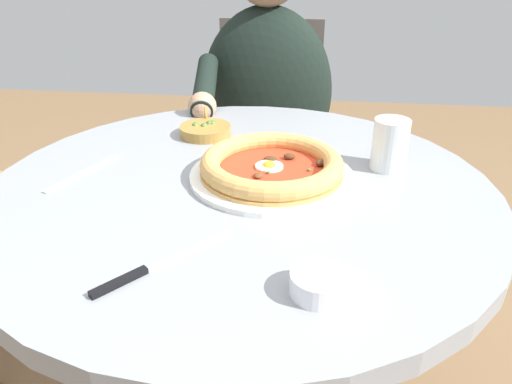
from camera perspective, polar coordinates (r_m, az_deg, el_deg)
dining_table at (r=0.94m, az=-1.65°, el=-8.35°), size 0.89×0.89×0.74m
pizza_on_plate at (r=0.86m, az=1.86°, el=2.90°), size 0.29×0.29×0.05m
water_glass at (r=0.93m, az=15.47°, el=5.04°), size 0.07×0.07×0.10m
steak_knife at (r=0.64m, az=-12.97°, el=-8.99°), size 0.17×0.15×0.01m
ramekin_capers at (r=0.59m, az=7.42°, el=-10.59°), size 0.07×0.07×0.03m
olive_pan at (r=1.07m, az=-6.00°, el=7.32°), size 0.14×0.11×0.05m
fork_utensil at (r=0.94m, az=-19.65°, el=2.23°), size 0.17×0.07×0.00m
diner_person at (r=1.56m, az=1.12°, el=4.83°), size 0.50×0.40×1.15m
cafe_chair_diner at (r=1.68m, az=1.52°, el=7.41°), size 0.40×0.40×0.89m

